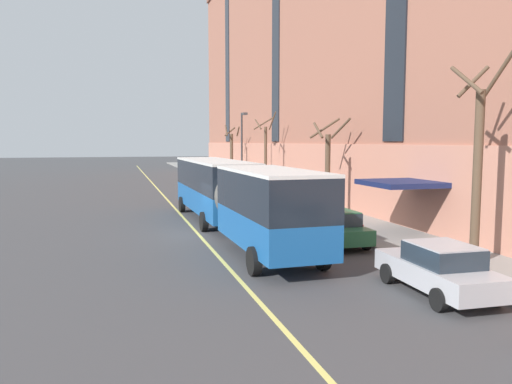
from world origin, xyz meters
name	(u,v)px	position (x,y,z in m)	size (l,w,h in m)	color
ground_plane	(202,234)	(0.00, 0.00, 0.00)	(260.00, 260.00, 0.00)	#424244
sidewalk	(334,217)	(8.48, 3.00, 0.07)	(4.13, 160.00, 0.15)	gray
city_bus	(231,192)	(1.54, 0.11, 2.04)	(3.26, 19.55, 3.50)	#19569E
parked_car_champagne_0	(201,175)	(5.23, 31.33, 0.78)	(1.90, 4.64, 1.56)	#BCAD89
parked_car_silver_1	(439,269)	(5.21, -11.58, 0.78)	(2.08, 4.51, 1.56)	#B7B7BC
parked_car_red_2	(232,188)	(5.13, 15.42, 0.78)	(2.04, 4.34, 1.56)	#B21E19
parked_car_white_3	(218,182)	(5.22, 21.85, 0.78)	(2.02, 4.30, 1.56)	silver
parked_car_red_4	(278,206)	(5.16, 3.69, 0.78)	(2.12, 4.74, 1.56)	#B21E19
parked_car_green_7	(334,227)	(5.21, -4.14, 0.78)	(2.08, 4.41, 1.56)	#23603D
street_tree_near_corner	(478,164)	(8.38, -9.20, 3.77)	(1.62, 1.58, 7.54)	brown
street_tree_mid_block	(328,165)	(8.42, 3.86, 3.11)	(1.94, 1.91, 5.88)	brown
street_tree_far_uptown	(265,154)	(8.38, 16.83, 3.51)	(1.79, 1.77, 6.93)	brown
street_tree_far_downtown	(232,154)	(8.38, 29.81, 3.24)	(1.58, 1.58, 6.25)	brown
street_lamp	(242,143)	(7.02, 19.49, 4.42)	(0.36, 1.48, 6.98)	#2D2D30
fire_hydrant	(361,229)	(6.92, -3.40, 0.49)	(0.42, 0.24, 0.72)	red
lane_centerline	(190,225)	(-0.16, 3.00, 0.00)	(0.16, 140.00, 0.01)	#E0D66B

